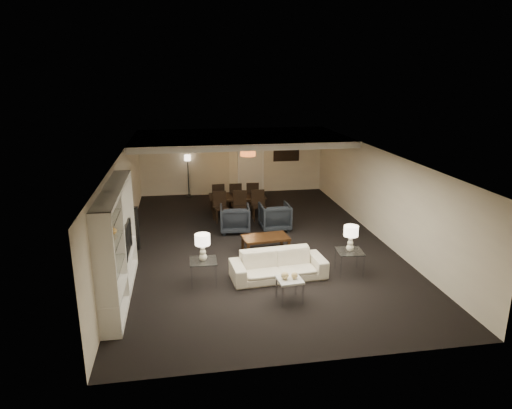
{
  "coord_description": "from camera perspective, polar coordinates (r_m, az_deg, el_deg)",
  "views": [
    {
      "loc": [
        -1.93,
        -11.68,
        4.57
      ],
      "look_at": [
        0.0,
        0.0,
        1.1
      ],
      "focal_mm": 32.0,
      "sensor_mm": 36.0,
      "label": 1
    }
  ],
  "objects": [
    {
      "name": "wall_left",
      "position": [
        12.24,
        -16.38,
        -0.08
      ],
      "size": [
        0.02,
        11.0,
        2.5
      ],
      "primitive_type": "cube",
      "color": "beige",
      "rests_on": "ground"
    },
    {
      "name": "marble_table",
      "position": [
        9.57,
        4.2,
        -10.59
      ],
      "size": [
        0.53,
        0.53,
        0.49
      ],
      "primitive_type": null,
      "rotation": [
        0.0,
        0.0,
        0.08
      ],
      "color": "silver",
      "rests_on": "floor"
    },
    {
      "name": "table_lamp_left",
      "position": [
        10.09,
        -6.68,
        -5.36
      ],
      "size": [
        0.38,
        0.38,
        0.61
      ],
      "primitive_type": null,
      "rotation": [
        0.0,
        0.0,
        0.13
      ],
      "color": "#F2EECC",
      "rests_on": "side_table_left"
    },
    {
      "name": "ceiling_soffit",
      "position": [
        15.46,
        -2.14,
        8.25
      ],
      "size": [
        7.0,
        4.0,
        0.2
      ],
      "primitive_type": "cube",
      "color": "silver",
      "rests_on": "ceiling"
    },
    {
      "name": "media_unit",
      "position": [
        9.79,
        -16.92,
        -4.7
      ],
      "size": [
        0.38,
        3.4,
        2.35
      ],
      "primitive_type": null,
      "color": "white",
      "rests_on": "wall_left"
    },
    {
      "name": "floor",
      "position": [
        12.69,
        0.0,
        -4.77
      ],
      "size": [
        11.0,
        11.0,
        0.0
      ],
      "primitive_type": "plane",
      "color": "black",
      "rests_on": "ground"
    },
    {
      "name": "wall_right",
      "position": [
        13.3,
        15.05,
        1.31
      ],
      "size": [
        0.02,
        11.0,
        2.5
      ],
      "primitive_type": "cube",
      "color": "beige",
      "rests_on": "ground"
    },
    {
      "name": "floor_speaker",
      "position": [
        12.44,
        -14.75,
        -2.89
      ],
      "size": [
        0.15,
        0.15,
        1.18
      ],
      "primitive_type": "cube",
      "rotation": [
        0.0,
        0.0,
        -0.17
      ],
      "color": "black",
      "rests_on": "floor"
    },
    {
      "name": "coffee_table",
      "position": [
        11.99,
        1.19,
        -4.98
      ],
      "size": [
        1.25,
        0.81,
        0.42
      ],
      "primitive_type": null,
      "rotation": [
        0.0,
        0.0,
        0.1
      ],
      "color": "black",
      "rests_on": "floor"
    },
    {
      "name": "armchair_left",
      "position": [
        13.43,
        -2.66,
        -1.77
      ],
      "size": [
        0.93,
        0.95,
        0.8
      ],
      "primitive_type": "imported",
      "rotation": [
        0.0,
        0.0,
        3.06
      ],
      "color": "black",
      "rests_on": "floor"
    },
    {
      "name": "curtains",
      "position": [
        17.46,
        -5.85,
        5.12
      ],
      "size": [
        1.5,
        0.12,
        2.4
      ],
      "primitive_type": "cube",
      "color": "beige",
      "rests_on": "wall_back"
    },
    {
      "name": "wall_back",
      "position": [
        17.61,
        -2.94,
        5.44
      ],
      "size": [
        7.0,
        0.02,
        2.5
      ],
      "primitive_type": "cube",
      "color": "beige",
      "rests_on": "ground"
    },
    {
      "name": "vase_amber",
      "position": [
        9.18,
        -17.53,
        -3.03
      ],
      "size": [
        0.17,
        0.17,
        0.18
      ],
      "primitive_type": "imported",
      "color": "#B5833C",
      "rests_on": "media_unit"
    },
    {
      "name": "wall_front",
      "position": [
        7.28,
        7.22,
        -10.95
      ],
      "size": [
        7.0,
        0.02,
        2.5
      ],
      "primitive_type": "cube",
      "color": "beige",
      "rests_on": "ground"
    },
    {
      "name": "television",
      "position": [
        10.3,
        -16.37,
        -4.24
      ],
      "size": [
        1.11,
        0.15,
        0.64
      ],
      "primitive_type": "imported",
      "rotation": [
        0.0,
        0.0,
        1.57
      ],
      "color": "black",
      "rests_on": "media_unit"
    },
    {
      "name": "chair_fl",
      "position": [
        15.55,
        -4.83,
        1.01
      ],
      "size": [
        0.48,
        0.48,
        0.95
      ],
      "primitive_type": null,
      "rotation": [
        0.0,
        0.0,
        3.23
      ],
      "color": "black",
      "rests_on": "floor"
    },
    {
      "name": "gold_gourd_b",
      "position": [
        9.45,
        4.84,
        -8.83
      ],
      "size": [
        0.14,
        0.14,
        0.14
      ],
      "primitive_type": "sphere",
      "color": "#DFBC76",
      "rests_on": "marble_table"
    },
    {
      "name": "dining_table",
      "position": [
        15.03,
        -2.33,
        -0.11
      ],
      "size": [
        1.83,
        1.05,
        0.64
      ],
      "primitive_type": "imported",
      "rotation": [
        0.0,
        0.0,
        -0.02
      ],
      "color": "black",
      "rests_on": "floor"
    },
    {
      "name": "floor_lamp",
      "position": [
        17.3,
        -8.47,
        3.55
      ],
      "size": [
        0.28,
        0.28,
        1.59
      ],
      "primitive_type": null,
      "rotation": [
        0.0,
        0.0,
        -0.28
      ],
      "color": "black",
      "rests_on": "floor"
    },
    {
      "name": "chair_nr",
      "position": [
        14.45,
        0.34,
        -0.13
      ],
      "size": [
        0.45,
        0.45,
        0.95
      ],
      "primitive_type": null,
      "rotation": [
        0.0,
        0.0,
        -0.02
      ],
      "color": "black",
      "rests_on": "floor"
    },
    {
      "name": "chair_nl",
      "position": [
        14.31,
        -4.4,
        -0.35
      ],
      "size": [
        0.49,
        0.49,
        0.95
      ],
      "primitive_type": null,
      "rotation": [
        0.0,
        0.0,
        0.13
      ],
      "color": "black",
      "rests_on": "floor"
    },
    {
      "name": "chair_fr",
      "position": [
        15.69,
        -0.46,
        1.2
      ],
      "size": [
        0.48,
        0.48,
        0.95
      ],
      "primitive_type": null,
      "rotation": [
        0.0,
        0.0,
        3.03
      ],
      "color": "black",
      "rests_on": "floor"
    },
    {
      "name": "side_table_left",
      "position": [
        10.32,
        -6.57,
        -8.37
      ],
      "size": [
        0.61,
        0.61,
        0.55
      ],
      "primitive_type": null,
      "rotation": [
        0.0,
        0.0,
        -0.02
      ],
      "color": "silver",
      "rests_on": "floor"
    },
    {
      "name": "vase_blue",
      "position": [
        8.93,
        -17.64,
        -7.03
      ],
      "size": [
        0.17,
        0.17,
        0.17
      ],
      "primitive_type": "imported",
      "color": "#2754A9",
      "rests_on": "media_unit"
    },
    {
      "name": "gold_gourd_a",
      "position": [
        9.4,
        3.64,
        -8.87
      ],
      "size": [
        0.16,
        0.16,
        0.16
      ],
      "primitive_type": "sphere",
      "color": "#EDCA7D",
      "rests_on": "marble_table"
    },
    {
      "name": "sofa",
      "position": [
        10.5,
        2.8,
        -7.59
      ],
      "size": [
        2.22,
        1.02,
        0.63
      ],
      "primitive_type": "imported",
      "rotation": [
        0.0,
        0.0,
        0.08
      ],
      "color": "beige",
      "rests_on": "floor"
    },
    {
      "name": "chair_nm",
      "position": [
        14.37,
        -2.01,
        -0.24
      ],
      "size": [
        0.49,
        0.49,
        0.95
      ],
      "primitive_type": null,
      "rotation": [
        0.0,
        0.0,
        -0.12
      ],
      "color": "black",
      "rests_on": "floor"
    },
    {
      "name": "table_lamp_right",
      "position": [
        10.77,
        11.75,
        -4.19
      ],
      "size": [
        0.36,
        0.36,
        0.61
      ],
      "primitive_type": null,
      "rotation": [
        0.0,
        0.0,
        -0.08
      ],
      "color": "#EAE2C6",
      "rests_on": "side_table_right"
    },
    {
      "name": "painting",
      "position": [
        17.87,
        3.81,
        6.57
      ],
      "size": [
        0.95,
        0.04,
        0.65
      ],
      "primitive_type": "cube",
      "color": "#142D38",
      "rests_on": "wall_back"
    },
    {
      "name": "chair_fm",
      "position": [
        15.61,
        -2.63,
        1.1
      ],
      "size": [
        0.45,
        0.45,
        0.95
      ],
      "primitive_type": null,
      "rotation": [
        0.0,
        0.0,
        3.13
      ],
      "color": "black",
      "rests_on": "floor"
    },
    {
      "name": "armchair_right",
      "position": [
        13.61,
        2.37,
        -1.52
      ],
      "size": [
        0.88,
        0.9,
        0.8
      ],
      "primitive_type": "imported",
      "rotation": [
        0.0,
        0.0,
        3.17
      ],
      "color": "black",
      "rests_on": "floor"
    },
    {
      "name": "ceiling",
      "position": [
        12.02,
        0.0,
        6.42
      ],
      "size": [
        7.0,
        11.0,
        0.02
      ],
      "primitive_type": "cube",
      "color": "silver",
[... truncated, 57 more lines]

